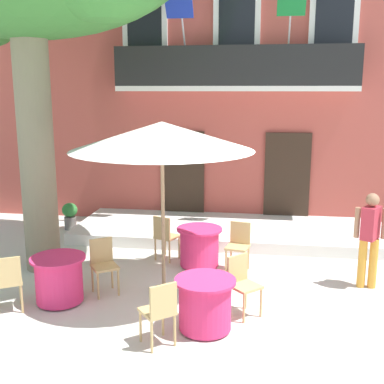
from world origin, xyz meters
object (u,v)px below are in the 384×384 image
Objects in this scene: ground_planter_left at (70,214)px; cafe_chair_middle_1 at (8,280)px; cafe_chair_front_0 at (160,309)px; cafe_table_middle at (59,279)px; cafe_chair_near_tree_0 at (239,243)px; cafe_chair_middle_0 at (103,262)px; cafe_table_near_tree at (199,247)px; pedestrian_near_entrance at (370,235)px; cafe_table_front at (205,304)px; cafe_chair_near_tree_1 at (165,235)px; cafe_umbrella at (162,137)px; cafe_chair_front_1 at (242,281)px.

cafe_chair_middle_1 is at bearing -79.23° from ground_planter_left.
cafe_table_middle is at bearing 149.72° from cafe_chair_front_0.
cafe_chair_near_tree_0 is 1.41× the size of ground_planter_left.
cafe_chair_middle_0 is 4.01m from ground_planter_left.
cafe_table_near_tree is at bearing -30.67° from ground_planter_left.
pedestrian_near_entrance is at bearing 11.10° from cafe_chair_middle_0.
cafe_table_front reaches higher than ground_planter_left.
cafe_chair_middle_1 and cafe_chair_front_0 have the same top height.
cafe_chair_front_0 is at bearing -79.52° from cafe_chair_near_tree_1.
cafe_chair_middle_0 is at bearing -168.90° from pedestrian_near_entrance.
cafe_chair_middle_1 is (-1.17, -0.94, 0.00)m from cafe_chair_middle_0.
cafe_chair_near_tree_0 is at bearing 82.00° from cafe_table_front.
cafe_chair_middle_1 is at bearing -141.22° from cafe_chair_middle_0.
cafe_table_middle is at bearing -139.14° from cafe_chair_middle_0.
cafe_chair_middle_0 is (-0.70, -1.66, 0.00)m from cafe_chair_near_tree_1.
pedestrian_near_entrance is at bearing -12.18° from cafe_chair_near_tree_1.
cafe_table_front is 2.62m from cafe_umbrella.
cafe_chair_middle_1 is at bearing 177.97° from cafe_table_front.
cafe_chair_front_1 is (0.90, -1.90, 0.14)m from cafe_table_near_tree.
cafe_chair_near_tree_1 is 1.41× the size of ground_planter_left.
cafe_table_middle is 2.89m from cafe_chair_front_1.
cafe_chair_near_tree_1 is at bearing -33.60° from ground_planter_left.
cafe_chair_middle_0 and cafe_chair_front_0 have the same top height.
cafe_chair_middle_1 reaches higher than cafe_table_front.
cafe_chair_near_tree_1 is 1.00× the size of cafe_chair_middle_0.
cafe_table_middle is 2.47m from cafe_table_front.
cafe_chair_middle_0 is (0.57, 0.49, 0.14)m from cafe_table_middle.
cafe_table_middle is at bearing -164.72° from pedestrian_near_entrance.
cafe_umbrella is at bearing -106.90° from cafe_table_near_tree.
cafe_chair_near_tree_1 is at bearing 112.65° from cafe_table_front.
cafe_table_front is at bearing -80.54° from cafe_table_near_tree.
cafe_umbrella reaches higher than cafe_chair_middle_0.
ground_planter_left is at bearing 130.44° from cafe_table_front.
cafe_table_near_tree is at bearing 99.46° from cafe_table_front.
cafe_umbrella reaches higher than cafe_chair_front_1.
cafe_table_middle is at bearing -179.57° from cafe_chair_front_1.
cafe_table_middle is 1.00× the size of cafe_table_front.
cafe_chair_near_tree_1 is at bearing 167.82° from pedestrian_near_entrance.
cafe_table_middle is 2.17m from cafe_chair_front_0.
cafe_table_near_tree is 2.76m from cafe_table_middle.
pedestrian_near_entrance is (2.07, 1.33, 0.40)m from cafe_chair_front_1.
cafe_chair_middle_0 is at bearing -176.13° from cafe_umbrella.
cafe_chair_near_tree_0 is 1.00× the size of cafe_chair_front_1.
cafe_chair_front_0 is (1.87, -1.09, 0.14)m from cafe_table_middle.
cafe_table_middle is 0.77m from cafe_chair_middle_1.
cafe_chair_front_1 is 2.50m from pedestrian_near_entrance.
cafe_table_near_tree is 2.02m from cafe_chair_middle_0.
cafe_chair_front_0 is at bearing -79.89° from cafe_umbrella.
cafe_chair_near_tree_0 is at bearing -6.10° from cafe_table_near_tree.
ground_planter_left is at bearing 153.16° from cafe_chair_near_tree_0.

